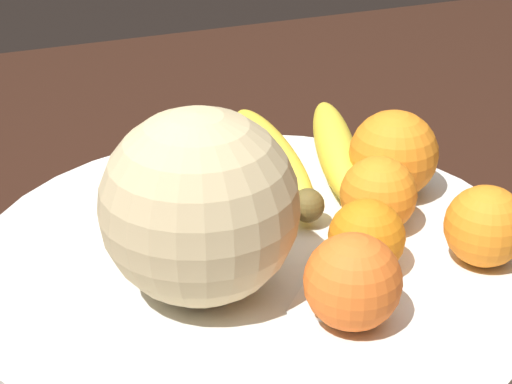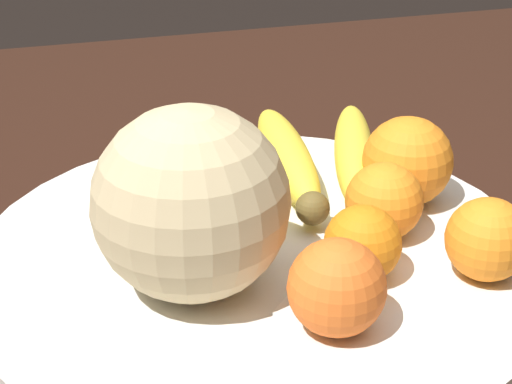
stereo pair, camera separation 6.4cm
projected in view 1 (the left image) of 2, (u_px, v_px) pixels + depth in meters
kitchen_table at (173, 334)px, 0.73m from camera, size 1.48×1.11×0.76m
fruit_bowl at (256, 257)px, 0.66m from camera, size 0.44×0.44×0.01m
melon at (201, 206)px, 0.58m from camera, size 0.14×0.14×0.14m
banana_bunch at (274, 156)px, 0.76m from camera, size 0.20×0.21×0.04m
orange_front_left at (367, 237)px, 0.62m from camera, size 0.06×0.06×0.06m
orange_front_right at (378, 195)px, 0.68m from camera, size 0.06×0.06×0.06m
orange_mid_center at (353, 282)px, 0.56m from camera, size 0.07×0.07×0.07m
orange_back_left at (485, 226)px, 0.63m from camera, size 0.06×0.06×0.06m
orange_back_right at (394, 154)px, 0.72m from camera, size 0.08×0.08×0.08m
produce_tag at (336, 282)px, 0.62m from camera, size 0.10×0.10×0.00m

